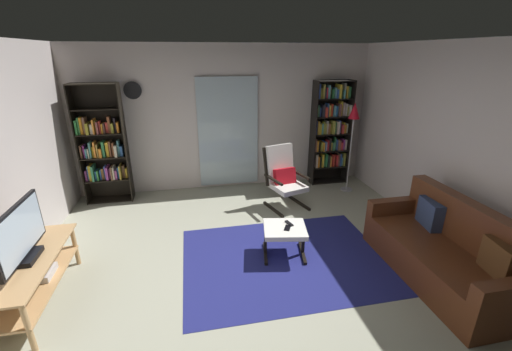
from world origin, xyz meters
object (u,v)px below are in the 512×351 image
Objects in this scene: tv_stand at (32,273)px; cell_phone at (288,228)px; lounge_armchair at (284,175)px; ottoman at (285,232)px; bookshelf_near_sofa at (330,130)px; tv_remote at (289,223)px; wall_clock at (133,90)px; television at (21,236)px; bookshelf_near_tv at (103,147)px; floor_lamp_by_shelf at (354,120)px; leather_sofa at (445,252)px.

cell_phone is at bearing 5.85° from tv_stand.
lounge_armchair reaches higher than ottoman.
bookshelf_near_sofa is 2.75m from tv_remote.
wall_clock reaches higher than tv_stand.
television is 0.46× the size of bookshelf_near_sofa.
floor_lamp_by_shelf is (4.28, -0.44, 0.37)m from bookshelf_near_tv.
bookshelf_near_tv reaches higher than tv_remote.
television is 4.99m from floor_lamp_by_shelf.
leather_sofa reaches higher than tv_stand.
wall_clock is (-1.97, 2.44, 1.52)m from ottoman.
television is 0.49× the size of leather_sofa.
leather_sofa is at bearing -41.58° from wall_clock.
bookshelf_near_sofa is at bearing 92.05° from leather_sofa.
cell_phone is at bearing -104.22° from lounge_armchair.
floor_lamp_by_shelf is (0.20, -0.50, 0.28)m from bookshelf_near_sofa.
television is 5.03m from bookshelf_near_sofa.
cell_phone reaches higher than ottoman.
lounge_armchair is at bearing -15.67° from bookshelf_near_tv.
lounge_armchair is at bearing 59.81° from tv_remote.
bookshelf_near_sofa is at bearing 31.58° from television.
television is at bearing -94.52° from bookshelf_near_tv.
lounge_armchair is at bearing 102.35° from cell_phone.
ottoman is (2.74, 0.31, -0.03)m from tv_stand.
bookshelf_near_tv is at bearing -179.07° from bookshelf_near_sofa.
wall_clock reaches higher than tv_remote.
lounge_armchair is (2.92, -0.82, -0.42)m from bookshelf_near_tv.
wall_clock is (-2.04, 2.37, 1.44)m from tv_remote.
lounge_armchair is 3.53× the size of wall_clock.
bookshelf_near_sofa is at bearing 83.46° from cell_phone.
bookshelf_near_sofa is (4.28, 2.63, 0.24)m from television.
leather_sofa is (4.39, -0.47, -0.03)m from tv_stand.
bookshelf_near_tv is at bearing 85.41° from tv_stand.
tv_remote is at bearing -123.36° from bookshelf_near_sofa.
bookshelf_near_tv reaches higher than tv_stand.
lounge_armchair is at bearing 28.97° from tv_stand.
television is 0.45× the size of bookshelf_near_tv.
cell_phone is (2.55, -2.27, -0.55)m from bookshelf_near_tv.
bookshelf_near_sofa is 2.87m from ottoman.
wall_clock is (-3.71, 0.63, 0.52)m from floor_lamp_by_shelf.
tv_remote is (0.08, 0.07, 0.08)m from ottoman.
tv_stand reaches higher than ottoman.
cell_phone is (-1.63, 0.75, 0.08)m from leather_sofa.
bookshelf_near_tv is 1.08× the size of leather_sofa.
bookshelf_near_tv is (0.20, 2.56, 0.15)m from television.
ottoman is 0.13m from tv_remote.
leather_sofa is at bearing -25.20° from ottoman.
lounge_armchair reaches higher than cell_phone.
wall_clock reaches higher than television.
floor_lamp_by_shelf reaches higher than tv_remote.
bookshelf_near_tv is 3.06m from lounge_armchair.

